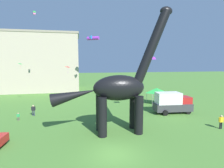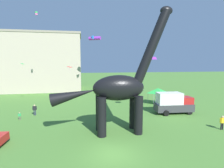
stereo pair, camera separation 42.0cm
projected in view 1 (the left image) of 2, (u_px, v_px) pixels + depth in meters
The scene contains 13 objects.
ground_plane at pixel (115, 154), 14.84m from camera, with size 240.00×240.00×0.00m, color #4C7F33.
dinosaur_sculpture at pixel (118, 88), 19.04m from camera, with size 13.10×2.78×13.69m.
parked_box_truck at pixel (172, 102), 26.70m from camera, with size 5.73×2.48×3.20m.
person_far_spectator at pixel (18, 116), 23.27m from camera, with size 0.40×0.18×1.07m.
person_strolling_adult at pixel (221, 121), 20.36m from camera, with size 0.61×0.27×1.64m.
person_near_flyer at pixel (33, 109), 25.37m from camera, with size 0.60×0.26×1.59m.
festival_canopy_tent at pixel (156, 90), 32.54m from camera, with size 3.15×3.15×3.00m.
kite_apex at pixel (34, 13), 31.12m from camera, with size 0.50×0.50×0.55m.
kite_trailing at pixel (92, 38), 36.93m from camera, with size 2.65×2.73×0.77m.
kite_mid_left at pixel (20, 64), 32.21m from camera, with size 0.69×0.83×0.92m.
kite_mid_center at pixel (68, 67), 35.27m from camera, with size 1.16×1.30×1.34m.
kite_drifting at pixel (152, 58), 25.41m from camera, with size 1.15×0.85×0.39m.
background_building_block at pixel (36, 62), 47.92m from camera, with size 23.19×11.39×15.43m.
Camera 1 is at (-2.90, -13.71, 7.67)m, focal length 28.21 mm.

